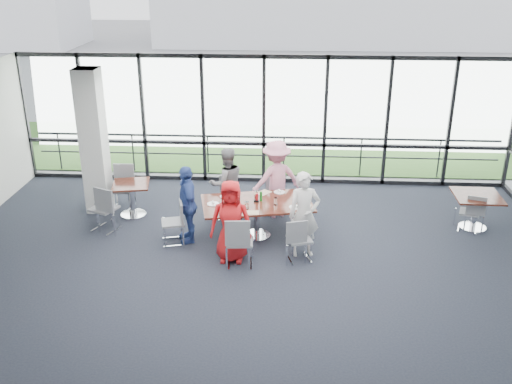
# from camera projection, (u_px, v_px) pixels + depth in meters

# --- Properties ---
(floor) EXTENTS (12.00, 10.00, 0.02)m
(floor) POSITION_uv_depth(u_px,v_px,m) (250.00, 285.00, 9.99)
(floor) COLOR black
(floor) RESTS_ON ground
(ceiling) EXTENTS (12.00, 10.00, 0.04)m
(ceiling) POSITION_uv_depth(u_px,v_px,m) (249.00, 105.00, 8.77)
(ceiling) COLOR white
(ceiling) RESTS_ON ground
(curtain_wall_back) EXTENTS (12.00, 0.10, 3.20)m
(curtain_wall_back) POSITION_uv_depth(u_px,v_px,m) (264.00, 120.00, 13.99)
(curtain_wall_back) COLOR white
(curtain_wall_back) RESTS_ON ground
(structural_column) EXTENTS (0.50, 0.50, 3.20)m
(structural_column) POSITION_uv_depth(u_px,v_px,m) (94.00, 142.00, 12.35)
(structural_column) COLOR silver
(structural_column) RESTS_ON ground
(apron) EXTENTS (80.00, 70.00, 0.02)m
(apron) POSITION_uv_depth(u_px,v_px,m) (271.00, 128.00, 19.22)
(apron) COLOR gray
(apron) RESTS_ON ground
(grass_strip) EXTENTS (80.00, 5.00, 0.01)m
(grass_strip) POSITION_uv_depth(u_px,v_px,m) (268.00, 145.00, 17.37)
(grass_strip) COLOR #315820
(grass_strip) RESTS_ON ground
(guard_rail) EXTENTS (12.00, 0.06, 0.06)m
(guard_rail) POSITION_uv_depth(u_px,v_px,m) (265.00, 155.00, 14.97)
(guard_rail) COLOR #2D2D33
(guard_rail) RESTS_ON ground
(main_table) EXTENTS (2.39, 1.64, 0.75)m
(main_table) POSITION_uv_depth(u_px,v_px,m) (257.00, 207.00, 11.49)
(main_table) COLOR #32170D
(main_table) RESTS_ON ground
(side_table_left) EXTENTS (0.91, 0.91, 0.75)m
(side_table_left) POSITION_uv_depth(u_px,v_px,m) (131.00, 189.00, 12.46)
(side_table_left) COLOR #32170D
(side_table_left) RESTS_ON ground
(side_table_right) EXTENTS (0.95, 0.95, 0.75)m
(side_table_right) POSITION_uv_depth(u_px,v_px,m) (477.00, 200.00, 11.84)
(side_table_right) COLOR #32170D
(side_table_right) RESTS_ON ground
(diner_near_left) EXTENTS (0.78, 0.51, 1.59)m
(diner_near_left) POSITION_uv_depth(u_px,v_px,m) (231.00, 221.00, 10.53)
(diner_near_left) COLOR red
(diner_near_left) RESTS_ON ground
(diner_near_right) EXTENTS (0.69, 0.57, 1.67)m
(diner_near_right) POSITION_uv_depth(u_px,v_px,m) (304.00, 215.00, 10.71)
(diner_near_right) COLOR silver
(diner_near_right) RESTS_ON ground
(diner_far_left) EXTENTS (0.91, 0.76, 1.61)m
(diner_far_left) POSITION_uv_depth(u_px,v_px,m) (227.00, 184.00, 12.26)
(diner_far_left) COLOR slate
(diner_far_left) RESTS_ON ground
(diner_far_right) EXTENTS (1.26, 1.00, 1.73)m
(diner_far_right) POSITION_uv_depth(u_px,v_px,m) (276.00, 179.00, 12.34)
(diner_far_right) COLOR pink
(diner_far_right) RESTS_ON ground
(diner_end) EXTENTS (0.77, 1.04, 1.59)m
(diner_end) POSITION_uv_depth(u_px,v_px,m) (187.00, 204.00, 11.27)
(diner_end) COLOR #2E468F
(diner_end) RESTS_ON ground
(chair_main_nl) EXTENTS (0.51, 0.51, 0.97)m
(chair_main_nl) POSITION_uv_depth(u_px,v_px,m) (240.00, 241.00, 10.46)
(chair_main_nl) COLOR slate
(chair_main_nl) RESTS_ON ground
(chair_main_nr) EXTENTS (0.52, 0.52, 0.86)m
(chair_main_nr) POSITION_uv_depth(u_px,v_px,m) (299.00, 239.00, 10.65)
(chair_main_nr) COLOR slate
(chair_main_nr) RESTS_ON ground
(chair_main_fl) EXTENTS (0.57, 0.57, 0.89)m
(chair_main_fl) POSITION_uv_depth(u_px,v_px,m) (224.00, 197.00, 12.46)
(chair_main_fl) COLOR slate
(chair_main_fl) RESTS_ON ground
(chair_main_fr) EXTENTS (0.44, 0.44, 0.83)m
(chair_main_fr) POSITION_uv_depth(u_px,v_px,m) (273.00, 196.00, 12.60)
(chair_main_fr) COLOR slate
(chair_main_fr) RESTS_ON ground
(chair_main_end) EXTENTS (0.54, 0.54, 0.89)m
(chair_main_end) POSITION_uv_depth(u_px,v_px,m) (173.00, 222.00, 11.29)
(chair_main_end) COLOR slate
(chair_main_end) RESTS_ON ground
(chair_spare_la) EXTENTS (0.64, 0.64, 0.99)m
(chair_spare_la) POSITION_uv_depth(u_px,v_px,m) (104.00, 208.00, 11.80)
(chair_spare_la) COLOR slate
(chair_spare_la) RESTS_ON ground
(chair_spare_lb) EXTENTS (0.50, 0.50, 0.99)m
(chair_spare_lb) POSITION_uv_depth(u_px,v_px,m) (122.00, 189.00, 12.78)
(chair_spare_lb) COLOR slate
(chair_spare_lb) RESTS_ON ground
(chair_spare_r) EXTENTS (0.50, 0.50, 0.81)m
(chair_spare_r) POSITION_uv_depth(u_px,v_px,m) (470.00, 212.00, 11.85)
(chair_spare_r) COLOR slate
(chair_spare_r) RESTS_ON ground
(plate_nl) EXTENTS (0.26, 0.26, 0.01)m
(plate_nl) POSITION_uv_depth(u_px,v_px,m) (230.00, 211.00, 11.07)
(plate_nl) COLOR white
(plate_nl) RESTS_ON main_table
(plate_nr) EXTENTS (0.25, 0.25, 0.01)m
(plate_nr) POSITION_uv_depth(u_px,v_px,m) (295.00, 207.00, 11.21)
(plate_nr) COLOR white
(plate_nr) RESTS_ON main_table
(plate_fl) EXTENTS (0.24, 0.24, 0.01)m
(plate_fl) POSITION_uv_depth(u_px,v_px,m) (225.00, 196.00, 11.72)
(plate_fl) COLOR white
(plate_fl) RESTS_ON main_table
(plate_fr) EXTENTS (0.24, 0.24, 0.01)m
(plate_fr) POSITION_uv_depth(u_px,v_px,m) (279.00, 192.00, 11.93)
(plate_fr) COLOR white
(plate_fr) RESTS_ON main_table
(plate_end) EXTENTS (0.24, 0.24, 0.01)m
(plate_end) POSITION_uv_depth(u_px,v_px,m) (213.00, 204.00, 11.36)
(plate_end) COLOR white
(plate_end) RESTS_ON main_table
(tumbler_a) EXTENTS (0.08, 0.08, 0.15)m
(tumbler_a) POSITION_uv_depth(u_px,v_px,m) (247.00, 205.00, 11.13)
(tumbler_a) COLOR white
(tumbler_a) RESTS_ON main_table
(tumbler_b) EXTENTS (0.07, 0.07, 0.15)m
(tumbler_b) POSITION_uv_depth(u_px,v_px,m) (276.00, 201.00, 11.32)
(tumbler_b) COLOR white
(tumbler_b) RESTS_ON main_table
(tumbler_c) EXTENTS (0.07, 0.07, 0.15)m
(tumbler_c) POSITION_uv_depth(u_px,v_px,m) (256.00, 194.00, 11.65)
(tumbler_c) COLOR white
(tumbler_c) RESTS_ON main_table
(tumbler_d) EXTENTS (0.07, 0.07, 0.14)m
(tumbler_d) POSITION_uv_depth(u_px,v_px,m) (221.00, 206.00, 11.12)
(tumbler_d) COLOR white
(tumbler_d) RESTS_ON main_table
(menu_a) EXTENTS (0.29, 0.21, 0.00)m
(menu_a) POSITION_uv_depth(u_px,v_px,m) (251.00, 213.00, 10.99)
(menu_a) COLOR white
(menu_a) RESTS_ON main_table
(menu_b) EXTENTS (0.33, 0.27, 0.00)m
(menu_b) POSITION_uv_depth(u_px,v_px,m) (303.00, 206.00, 11.27)
(menu_b) COLOR white
(menu_b) RESTS_ON main_table
(menu_c) EXTENTS (0.37, 0.38, 0.00)m
(menu_c) POSITION_uv_depth(u_px,v_px,m) (264.00, 193.00, 11.92)
(menu_c) COLOR white
(menu_c) RESTS_ON main_table
(condiment_caddy) EXTENTS (0.10, 0.07, 0.04)m
(condiment_caddy) POSITION_uv_depth(u_px,v_px,m) (256.00, 201.00, 11.47)
(condiment_caddy) COLOR black
(condiment_caddy) RESTS_ON main_table
(ketchup_bottle) EXTENTS (0.06, 0.06, 0.18)m
(ketchup_bottle) POSITION_uv_depth(u_px,v_px,m) (257.00, 198.00, 11.45)
(ketchup_bottle) COLOR maroon
(ketchup_bottle) RESTS_ON main_table
(green_bottle) EXTENTS (0.05, 0.05, 0.20)m
(green_bottle) POSITION_uv_depth(u_px,v_px,m) (261.00, 196.00, 11.49)
(green_bottle) COLOR #197A1F
(green_bottle) RESTS_ON main_table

